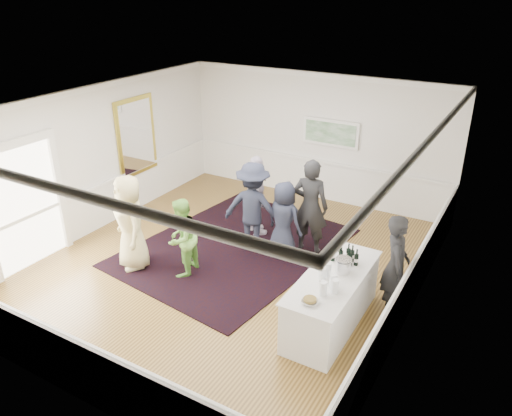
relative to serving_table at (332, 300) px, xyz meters
The scene contains 23 objects.
floor 2.60m from the serving_table, 162.59° to the left, with size 8.00×8.00×0.00m, color olive.
ceiling 3.75m from the serving_table, 162.59° to the left, with size 7.00×8.00×0.02m, color white.
wall_left 6.10m from the serving_table, behind, with size 0.02×8.00×3.20m, color white.
wall_right 1.73m from the serving_table, 35.99° to the left, with size 0.02×8.00×3.20m, color white.
wall_back 5.48m from the serving_table, 117.15° to the left, with size 7.00×0.02×3.20m, color white.
wall_front 4.21m from the serving_table, 127.09° to the right, with size 7.00×0.02×3.20m, color white.
wainscoting 2.56m from the serving_table, 162.59° to the left, with size 7.00×8.00×1.00m, color white, non-canonical shape.
mirror 6.39m from the serving_table, 160.69° to the left, with size 0.05×1.25×1.85m.
doorway 6.07m from the serving_table, 169.11° to the right, with size 0.10×1.78×2.56m.
landscape_painting 5.30m from the serving_table, 113.46° to the left, with size 1.44×0.06×0.66m.
area_rug 3.10m from the serving_table, 153.13° to the left, with size 3.53×4.63×0.02m, color black.
serving_table is the anchor object (origin of this frame).
bartender 1.20m from the serving_table, 47.51° to the left, with size 0.66×0.43×1.81m, color black.
guest_tan 4.11m from the serving_table, behind, with size 0.93×0.61×1.91m, color #D1C182.
guest_green 3.07m from the serving_table, behind, with size 0.75×0.59×1.55m, color #7BC44E.
guest_lilac 3.48m from the serving_table, 140.84° to the left, with size 1.06×0.44×1.81m, color silver.
guest_dark_a 2.88m from the serving_table, 147.11° to the left, with size 1.24×0.71×1.92m, color #1E2233.
guest_dark_b 2.51m from the serving_table, 123.17° to the left, with size 0.74×0.48×2.02m, color black.
guest_navy 2.38m from the serving_table, 136.68° to the left, with size 0.79×0.51×1.61m, color #1E2233.
wine_bottles 0.79m from the serving_table, 89.01° to the left, with size 0.46×0.25×0.31m.
juice_pitchers 0.66m from the serving_table, 84.94° to the right, with size 0.41×0.65×0.24m.
ice_bucket 0.61m from the serving_table, 63.92° to the left, with size 0.26×0.26×0.24m, color silver.
nut_bowl 0.99m from the serving_table, 91.72° to the right, with size 0.26×0.26×0.07m.
Camera 1 is at (4.74, -7.19, 5.19)m, focal length 35.00 mm.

